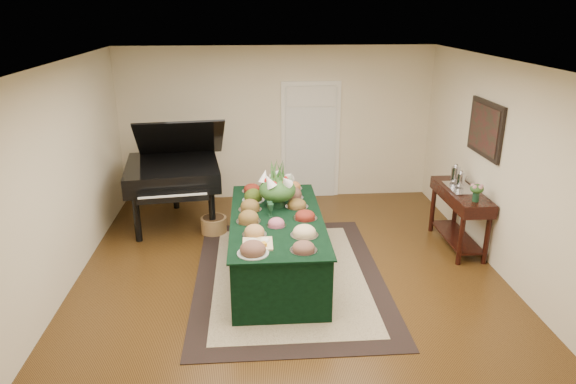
{
  "coord_description": "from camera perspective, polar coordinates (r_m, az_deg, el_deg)",
  "views": [
    {
      "loc": [
        -0.46,
        -5.93,
        3.32
      ],
      "look_at": [
        0.0,
        0.3,
        1.05
      ],
      "focal_mm": 32.0,
      "sensor_mm": 36.0,
      "label": 1
    }
  ],
  "objects": [
    {
      "name": "kitchen_doorway",
      "position": [
        9.25,
        2.51,
        5.57
      ],
      "size": [
        1.05,
        0.07,
        2.1
      ],
      "color": "white",
      "rests_on": "ground"
    },
    {
      "name": "wicker_basket",
      "position": [
        8.05,
        -8.24,
        -3.64
      ],
      "size": [
        0.4,
        0.4,
        0.25
      ],
      "primitive_type": "cylinder",
      "color": "olive",
      "rests_on": "ground"
    },
    {
      "name": "cutting_board",
      "position": [
        5.8,
        -3.39,
        -5.48
      ],
      "size": [
        0.34,
        0.34,
        0.1
      ],
      "color": "tan",
      "rests_on": "buffet_table"
    },
    {
      "name": "wall_painting",
      "position": [
        7.5,
        21.07,
        6.57
      ],
      "size": [
        0.05,
        0.95,
        0.75
      ],
      "color": "black",
      "rests_on": "ground"
    },
    {
      "name": "green_goblets",
      "position": [
        6.53,
        -1.98,
        -1.92
      ],
      "size": [
        0.09,
        0.15,
        0.18
      ],
      "color": "#14341F",
      "rests_on": "buffet_table"
    },
    {
      "name": "pink_bouquet",
      "position": [
        7.2,
        20.24,
        0.27
      ],
      "size": [
        0.2,
        0.2,
        0.25
      ],
      "color": "#14341F",
      "rests_on": "mahogany_sideboard"
    },
    {
      "name": "tea_service",
      "position": [
        7.76,
        18.4,
        1.46
      ],
      "size": [
        0.34,
        0.58,
        0.3
      ],
      "color": "silver",
      "rests_on": "mahogany_sideboard"
    },
    {
      "name": "mahogany_sideboard",
      "position": [
        7.71,
        18.61,
        -1.16
      ],
      "size": [
        0.45,
        1.32,
        0.87
      ],
      "color": "black",
      "rests_on": "ground"
    },
    {
      "name": "floral_centerpiece",
      "position": [
        6.77,
        -1.18,
        0.78
      ],
      "size": [
        0.51,
        0.51,
        0.51
      ],
      "color": "#14341F",
      "rests_on": "buffet_table"
    },
    {
      "name": "area_rug",
      "position": [
        6.78,
        0.12,
        -9.27
      ],
      "size": [
        2.41,
        3.37,
        0.01
      ],
      "color": "black",
      "rests_on": "ground"
    },
    {
      "name": "buffet_table",
      "position": [
        6.69,
        -1.25,
        -5.91
      ],
      "size": [
        1.18,
        2.48,
        0.79
      ],
      "color": "black",
      "rests_on": "ground"
    },
    {
      "name": "grand_piano",
      "position": [
        8.25,
        -12.62,
        2.23
      ],
      "size": [
        1.66,
        1.86,
        1.74
      ],
      "color": "black",
      "rests_on": "ground"
    },
    {
      "name": "ground",
      "position": [
        6.81,
        0.19,
        -9.21
      ],
      "size": [
        6.0,
        6.0,
        0.0
      ],
      "primitive_type": "plane",
      "color": "black",
      "rests_on": "ground"
    },
    {
      "name": "food_platters",
      "position": [
        6.53,
        -1.63,
        -2.29
      ],
      "size": [
        1.02,
        2.36,
        0.13
      ],
      "color": "silver",
      "rests_on": "buffet_table"
    }
  ]
}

